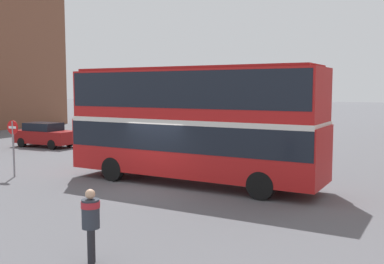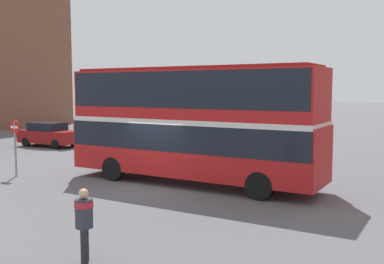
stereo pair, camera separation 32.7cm
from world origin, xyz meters
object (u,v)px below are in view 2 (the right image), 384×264
Objects in this scene: pedestrian_foreground at (84,218)px; parked_car_kerb_near at (49,134)px; double_decker_bus at (192,118)px; parked_car_kerb_far at (221,129)px; no_entry_sign at (15,139)px.

pedestrian_foreground reaches higher than parked_car_kerb_near.
parked_car_kerb_far is (-4.90, 14.87, -1.83)m from double_decker_bus.
pedestrian_foreground is 11.20m from no_entry_sign.
double_decker_bus is 2.47× the size of parked_car_kerb_far.
double_decker_bus is 4.32× the size of no_entry_sign.
double_decker_bus is 6.38× the size of pedestrian_foreground.
parked_car_kerb_near is 0.98× the size of parked_car_kerb_far.
double_decker_bus is 2.53× the size of parked_car_kerb_near.
double_decker_bus is 8.75m from pedestrian_foreground.
no_entry_sign is (6.04, -8.28, 0.84)m from parked_car_kerb_near.
parked_car_kerb_far is 17.11m from no_entry_sign.
double_decker_bus reaches higher than parked_car_kerb_far.
double_decker_bus is 15.10m from parked_car_kerb_near.
parked_car_kerb_near is (-13.61, 6.27, -1.85)m from double_decker_bus.
double_decker_bus reaches higher than no_entry_sign.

